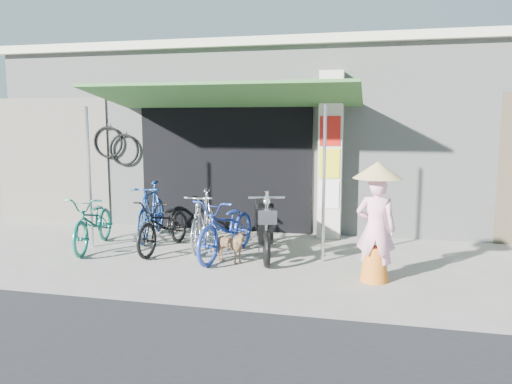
% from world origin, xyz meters
% --- Properties ---
extents(ground, '(80.00, 80.00, 0.00)m').
position_xyz_m(ground, '(0.00, 0.00, 0.00)').
color(ground, gray).
rests_on(ground, ground).
extents(bicycle_shop, '(12.30, 5.30, 3.66)m').
position_xyz_m(bicycle_shop, '(-0.00, 5.09, 1.83)').
color(bicycle_shop, gray).
rests_on(bicycle_shop, ground).
extents(shop_pillar, '(0.42, 0.44, 3.00)m').
position_xyz_m(shop_pillar, '(0.85, 2.45, 1.50)').
color(shop_pillar, beige).
rests_on(shop_pillar, ground).
extents(awning, '(4.60, 1.88, 2.72)m').
position_xyz_m(awning, '(-0.90, 1.63, 2.51)').
color(awning, '#2F5E2A').
rests_on(awning, ground).
extents(neighbour_left, '(2.60, 0.06, 2.60)m').
position_xyz_m(neighbour_left, '(-5.00, 2.59, 1.30)').
color(neighbour_left, '#6B665B').
rests_on(neighbour_left, ground).
extents(bike_teal, '(0.95, 1.83, 0.91)m').
position_xyz_m(bike_teal, '(-2.90, 0.66, 0.46)').
color(bike_teal, '#186F5D').
rests_on(bike_teal, ground).
extents(bike_blue, '(0.76, 1.76, 1.03)m').
position_xyz_m(bike_blue, '(-2.28, 1.56, 0.51)').
color(bike_blue, navy).
rests_on(bike_blue, ground).
extents(bike_black, '(0.70, 1.70, 0.87)m').
position_xyz_m(bike_black, '(-1.71, 0.82, 0.44)').
color(bike_black, black).
rests_on(bike_black, ground).
extents(bike_silver, '(0.63, 1.68, 0.98)m').
position_xyz_m(bike_silver, '(-1.13, 1.10, 0.49)').
color(bike_silver, silver).
rests_on(bike_silver, ground).
extents(bike_navy, '(0.94, 1.90, 0.96)m').
position_xyz_m(bike_navy, '(-0.58, 0.67, 0.48)').
color(bike_navy, '#213C9A').
rests_on(bike_navy, ground).
extents(street_dog, '(0.65, 0.40, 0.51)m').
position_xyz_m(street_dog, '(-0.47, 0.33, 0.26)').
color(street_dog, '#A38956').
rests_on(street_dog, ground).
extents(moped, '(0.72, 1.82, 1.05)m').
position_xyz_m(moped, '(-0.05, 0.93, 0.48)').
color(moped, black).
rests_on(moped, ground).
extents(nun, '(0.64, 0.64, 1.60)m').
position_xyz_m(nun, '(1.67, -0.03, 0.80)').
color(nun, '#FFABC7').
rests_on(nun, ground).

